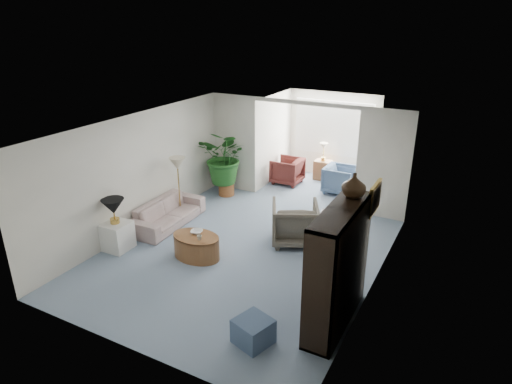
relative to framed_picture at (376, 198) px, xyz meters
The scene contains 26 objects.
floor 2.99m from the framed_picture, behind, with size 6.00×6.00×0.00m, color #8BA2B8.
sunroom_floor 5.16m from the framed_picture, 120.36° to the left, with size 2.60×2.60×0.00m, color #8BA2B8.
back_pier_left 5.37m from the framed_picture, 144.59° to the left, with size 1.20×0.12×2.50m, color white.
back_pier_right 3.18m from the framed_picture, 100.24° to the left, with size 1.20×0.12×2.50m, color white.
back_header 4.03m from the framed_picture, 128.43° to the left, with size 2.60×0.12×0.10m, color white.
window_pane 5.83m from the framed_picture, 114.98° to the left, with size 2.20×0.02×1.50m, color white.
window_blinds 5.81m from the framed_picture, 115.11° to the left, with size 2.20×0.02×1.50m, color white.
framed_picture is the anchor object (origin of this frame).
sofa 4.80m from the framed_picture, behind, with size 1.91×0.75×0.56m, color beige.
end_table 5.03m from the framed_picture, behind, with size 0.51×0.51×0.56m, color white.
table_lamp 4.89m from the framed_picture, behind, with size 0.44×0.44×0.30m, color black.
floor_lamp 4.78m from the framed_picture, 167.11° to the left, with size 0.36×0.36×0.28m, color beige.
coffee_table 3.52m from the framed_picture, behind, with size 0.95×0.95×0.45m, color brown.
coffee_bowl 3.46m from the framed_picture, behind, with size 0.23×0.23×0.06m, color silver.
coffee_cup 3.29m from the framed_picture, behind, with size 0.10×0.10×0.09m, color #B8B5A1.
wingback_chair 2.44m from the framed_picture, 148.70° to the left, with size 0.91×0.93×0.85m, color #686152.
side_table_dark 2.23m from the framed_picture, 127.92° to the left, with size 0.54×0.43×0.65m, color black.
entertainment_cabinet 1.27m from the framed_picture, 103.20° to the right, with size 0.44×1.67×1.85m, color black.
cabinet_urn 0.63m from the framed_picture, 115.56° to the right, with size 0.35×0.35×0.37m, color black.
ottoman 2.72m from the framed_picture, 118.77° to the right, with size 0.47×0.47×0.37m, color #495D7F.
plant_pot 5.29m from the framed_picture, 148.92° to the left, with size 0.40×0.40×0.32m, color brown.
house_plant 5.11m from the framed_picture, 148.92° to the left, with size 1.26×1.09×1.40m, color #1F561D.
sunroom_chair_blue 4.72m from the framed_picture, 113.66° to the left, with size 0.76×0.79×0.72m, color #495D7F.
sunroom_chair_maroon 5.48m from the framed_picture, 128.66° to the left, with size 0.76×0.78×0.71m, color maroon.
sunroom_table 5.71m from the framed_picture, 117.66° to the left, with size 0.45×0.35×0.55m, color brown.
shelf_clutter 1.48m from the framed_picture, 102.49° to the right, with size 0.30×0.97×1.06m.
Camera 1 is at (3.80, -6.56, 4.33)m, focal length 31.27 mm.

